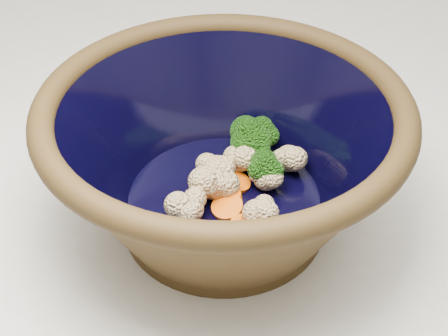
{
  "coord_description": "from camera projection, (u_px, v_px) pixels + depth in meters",
  "views": [
    {
      "loc": [
        0.23,
        -0.52,
        1.37
      ],
      "look_at": [
        0.02,
        -0.1,
        0.97
      ],
      "focal_mm": 50.0,
      "sensor_mm": 36.0,
      "label": 1
    }
  ],
  "objects": [
    {
      "name": "mixing_bowl",
      "position": [
        224.0,
        156.0,
        0.61
      ],
      "size": [
        0.43,
        0.43,
        0.16
      ],
      "rotation": [
        0.0,
        0.0,
        -0.31
      ],
      "color": "black",
      "rests_on": "counter"
    },
    {
      "name": "vegetable_pile",
      "position": [
        245.0,
        164.0,
        0.65
      ],
      "size": [
        0.1,
        0.19,
        0.05
      ],
      "color": "#608442",
      "rests_on": "mixing_bowl"
    }
  ]
}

